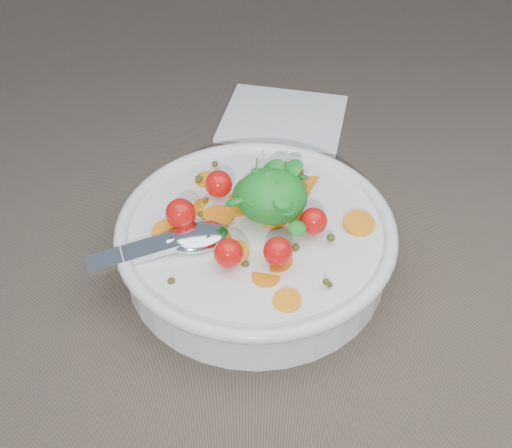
{
  "coord_description": "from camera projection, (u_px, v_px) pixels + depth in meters",
  "views": [
    {
      "loc": [
        -0.03,
        -0.46,
        0.46
      ],
      "look_at": [
        -0.03,
        -0.02,
        0.05
      ],
      "focal_mm": 45.0,
      "sensor_mm": 36.0,
      "label": 1
    }
  ],
  "objects": [
    {
      "name": "bowl",
      "position": [
        256.0,
        241.0,
        0.61
      ],
      "size": [
        0.28,
        0.26,
        0.11
      ],
      "color": "white",
      "rests_on": "ground"
    },
    {
      "name": "napkin",
      "position": [
        283.0,
        118.0,
        0.81
      ],
      "size": [
        0.17,
        0.16,
        0.01
      ],
      "primitive_type": "cube",
      "rotation": [
        0.0,
        0.0,
        -0.22
      ],
      "color": "white",
      "rests_on": "ground"
    },
    {
      "name": "ground",
      "position": [
        284.0,
        249.0,
        0.65
      ],
      "size": [
        6.0,
        6.0,
        0.0
      ],
      "primitive_type": "plane",
      "color": "#6D5E4D",
      "rests_on": "ground"
    }
  ]
}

